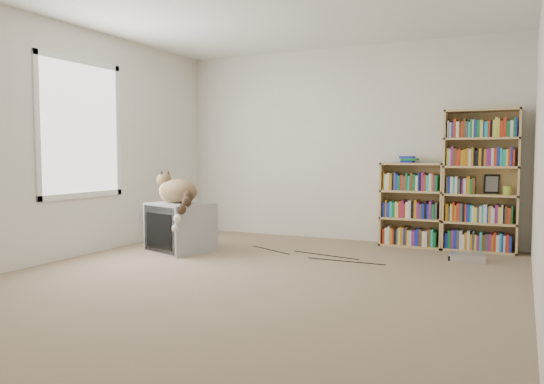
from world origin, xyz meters
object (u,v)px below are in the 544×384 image
at_px(crt_tv, 181,227).
at_px(bookcase_tall, 481,184).
at_px(cat, 178,195).
at_px(dvd_player, 467,257).
at_px(bookcase_short, 412,208).

xyz_separation_m(crt_tv, bookcase_tall, (3.11, 1.49, 0.50)).
height_order(cat, bookcase_tall, bookcase_tall).
distance_m(bookcase_tall, dvd_player, 1.01).
distance_m(cat, bookcase_short, 2.81).
height_order(crt_tv, bookcase_short, bookcase_short).
relative_size(cat, bookcase_tall, 0.44).
height_order(crt_tv, cat, cat).
bearing_deg(bookcase_short, crt_tv, -147.44).
bearing_deg(crt_tv, dvd_player, 33.94).
relative_size(crt_tv, bookcase_short, 0.79).
bearing_deg(dvd_player, bookcase_short, 125.24).
bearing_deg(crt_tv, bookcase_tall, 44.66).
height_order(cat, bookcase_short, bookcase_short).
xyz_separation_m(cat, dvd_player, (3.03, 0.88, -0.62)).
bearing_deg(bookcase_short, cat, -146.17).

